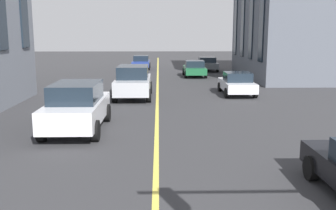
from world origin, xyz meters
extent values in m
cube|color=#D8C64C|center=(20.00, 0.00, 0.00)|extent=(80.00, 0.16, 0.01)
cylinder|color=black|center=(10.83, -4.04, 0.32)|extent=(0.64, 0.22, 0.64)
cube|color=silver|center=(24.88, -4.90, 0.57)|extent=(3.90, 1.75, 0.55)
cube|color=#19232D|center=(24.69, -4.90, 1.12)|extent=(1.64, 1.54, 0.55)
cylinder|color=black|center=(26.17, -4.06, 0.30)|extent=(0.60, 0.21, 0.60)
cylinder|color=black|center=(26.17, -5.74, 0.30)|extent=(0.60, 0.21, 0.60)
cylinder|color=black|center=(23.59, -4.06, 0.30)|extent=(0.60, 0.21, 0.60)
cylinder|color=black|center=(23.59, -5.74, 0.30)|extent=(0.60, 0.21, 0.60)
cube|color=#1E6038|center=(34.77, -3.19, 0.57)|extent=(3.90, 1.75, 0.55)
cube|color=#19232D|center=(34.58, -3.19, 1.12)|extent=(1.64, 1.54, 0.55)
cylinder|color=black|center=(36.06, -2.35, 0.30)|extent=(0.60, 0.21, 0.60)
cylinder|color=black|center=(36.06, -4.03, 0.30)|extent=(0.60, 0.21, 0.60)
cylinder|color=black|center=(33.48, -2.35, 0.30)|extent=(0.60, 0.21, 0.60)
cylinder|color=black|center=(33.48, -4.03, 0.30)|extent=(0.60, 0.21, 0.60)
cube|color=silver|center=(16.18, 3.10, 0.78)|extent=(4.70, 1.95, 0.80)
cube|color=#19232D|center=(16.18, 3.10, 1.53)|extent=(2.59, 1.72, 0.70)
cylinder|color=black|center=(14.63, 2.16, 0.38)|extent=(0.76, 0.27, 0.76)
cylinder|color=black|center=(14.63, 4.03, 0.38)|extent=(0.76, 0.27, 0.76)
cylinder|color=black|center=(17.73, 2.16, 0.38)|extent=(0.76, 0.27, 0.76)
cylinder|color=black|center=(17.73, 4.03, 0.38)|extent=(0.76, 0.27, 0.76)
cube|color=navy|center=(41.86, 1.76, 0.57)|extent=(3.90, 1.75, 0.55)
cube|color=#19232D|center=(42.06, 1.76, 1.12)|extent=(1.64, 1.54, 0.55)
cylinder|color=black|center=(40.58, 0.92, 0.30)|extent=(0.60, 0.21, 0.60)
cylinder|color=black|center=(40.58, 2.60, 0.30)|extent=(0.60, 0.21, 0.60)
cylinder|color=black|center=(43.15, 0.92, 0.30)|extent=(0.60, 0.21, 0.60)
cylinder|color=black|center=(43.15, 2.60, 0.30)|extent=(0.60, 0.21, 0.60)
cube|color=slate|center=(39.98, -4.90, 0.59)|extent=(4.40, 1.80, 0.55)
cube|color=#19232D|center=(39.76, -4.90, 1.12)|extent=(1.85, 1.58, 0.50)
cylinder|color=black|center=(41.43, -4.04, 0.32)|extent=(0.64, 0.22, 0.64)
cylinder|color=black|center=(41.43, -5.76, 0.32)|extent=(0.64, 0.22, 0.64)
cylinder|color=black|center=(38.52, -4.04, 0.32)|extent=(0.64, 0.22, 0.64)
cylinder|color=black|center=(38.52, -5.76, 0.32)|extent=(0.64, 0.22, 0.64)
cube|color=#B7BABF|center=(23.85, 1.41, 0.78)|extent=(4.70, 1.95, 0.80)
cube|color=#19232D|center=(23.85, 1.41, 1.53)|extent=(2.59, 1.72, 0.70)
cylinder|color=black|center=(22.30, 0.47, 0.38)|extent=(0.76, 0.27, 0.76)
cylinder|color=black|center=(22.30, 2.34, 0.38)|extent=(0.76, 0.27, 0.76)
cylinder|color=black|center=(25.40, 0.47, 0.38)|extent=(0.76, 0.27, 0.76)
cylinder|color=black|center=(25.40, 2.34, 0.38)|extent=(0.76, 0.27, 0.76)
cube|color=#565B66|center=(34.07, -12.93, 6.01)|extent=(12.65, 10.87, 12.02)
cube|color=#19232D|center=(32.49, -7.45, 6.25)|extent=(1.10, 0.10, 9.13)
cube|color=#19232D|center=(35.65, -7.45, 6.25)|extent=(1.10, 0.10, 9.13)
cube|color=#19232D|center=(38.81, -7.45, 6.25)|extent=(1.10, 0.10, 9.13)
camera|label=1|loc=(1.38, -0.09, 3.79)|focal=41.30mm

